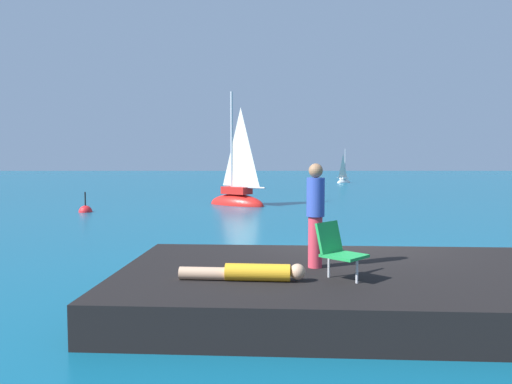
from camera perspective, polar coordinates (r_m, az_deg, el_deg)
The scene contains 10 objects.
ground_plane at distance 10.43m, azimuth 10.52°, elevation -8.63°, with size 160.00×160.00×0.00m, color #0F5675.
shore_ledge at distance 7.78m, azimuth 11.06°, elevation -10.85°, with size 7.09×4.08×0.56m, color black.
boulder_seaward at distance 9.87m, azimuth 16.10°, elevation -9.44°, with size 1.45×1.16×0.80m, color black.
boulder_inland at distance 10.16m, azimuth -3.52°, elevation -8.90°, with size 1.21×0.97×0.66m, color black.
sailboat_near at distance 23.66m, azimuth -2.24°, elevation -0.76°, with size 3.18×2.75×6.01m.
sailboat_far at distance 46.21m, azimuth 10.18°, elevation 1.30°, with size 1.77×1.71×3.49m.
person_sunbather at distance 6.87m, azimuth -0.91°, elevation -9.37°, with size 1.76×0.35×0.25m.
person_standing at distance 7.63m, azimuth 6.94°, elevation -2.36°, with size 0.28×0.28×1.62m.
beach_chair at distance 6.99m, azimuth 9.47°, elevation -6.47°, with size 0.76×0.76×0.80m.
marker_buoy at distance 21.83m, azimuth -19.25°, elevation -2.21°, with size 0.56×0.56×1.13m.
Camera 1 is at (-1.95, -10.00, 2.25)m, focal length 34.32 mm.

